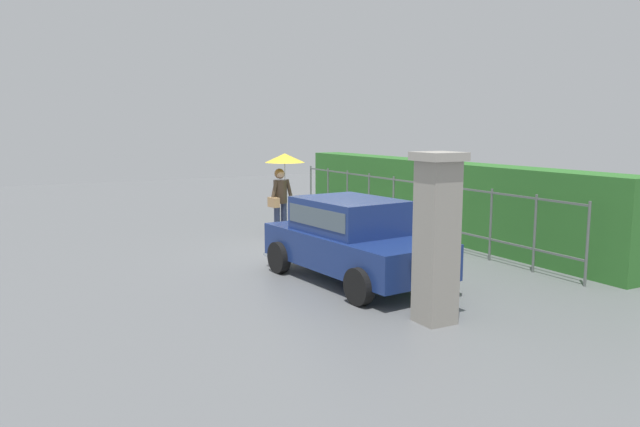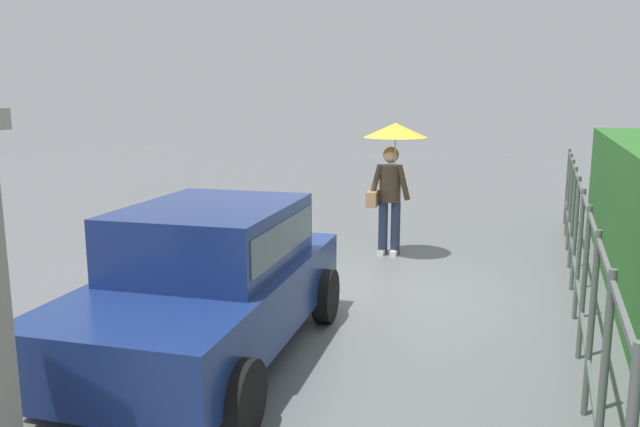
% 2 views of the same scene
% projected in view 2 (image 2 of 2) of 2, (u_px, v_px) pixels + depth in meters
% --- Properties ---
extents(ground_plane, '(40.00, 40.00, 0.00)m').
position_uv_depth(ground_plane, '(358.00, 295.00, 7.92)').
color(ground_plane, slate).
extents(car, '(3.86, 2.15, 1.48)m').
position_uv_depth(car, '(210.00, 276.00, 5.90)').
color(car, navy).
rests_on(car, ground).
extents(pedestrian, '(0.99, 0.99, 2.10)m').
position_uv_depth(pedestrian, '(393.00, 157.00, 9.65)').
color(pedestrian, '#2D3856').
rests_on(pedestrian, ground).
extents(fence_section, '(10.47, 0.05, 1.50)m').
position_uv_depth(fence_section, '(577.00, 238.00, 7.44)').
color(fence_section, '#59605B').
rests_on(fence_section, ground).
extents(puddle_near, '(0.92, 0.92, 0.00)m').
position_uv_depth(puddle_near, '(300.00, 281.00, 8.53)').
color(puddle_near, '#4C545B').
rests_on(puddle_near, ground).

